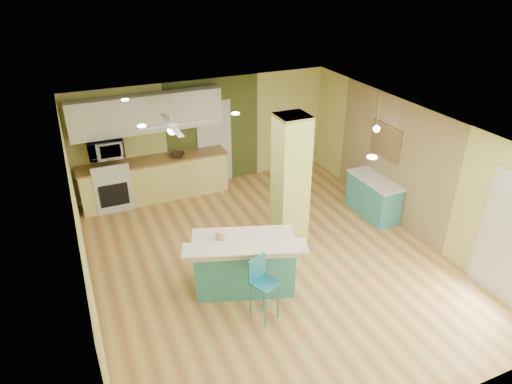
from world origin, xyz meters
TOP-DOWN VIEW (x-y plane):
  - floor at (0.00, 0.00)m, footprint 6.00×7.00m
  - ceiling at (0.00, 0.00)m, footprint 6.00×7.00m
  - wall_back at (0.00, 3.50)m, footprint 6.00×0.01m
  - wall_front at (0.00, -3.50)m, footprint 6.00×0.01m
  - wall_left at (-3.00, 0.00)m, footprint 0.01×7.00m
  - wall_right at (3.00, 0.00)m, footprint 0.01×7.00m
  - wood_panel at (2.99, 0.60)m, footprint 0.02×3.40m
  - olive_accent at (0.20, 3.49)m, footprint 2.20×0.02m
  - interior_door at (0.20, 3.46)m, footprint 0.82×0.05m
  - french_door at (2.97, -2.30)m, footprint 0.04×1.08m
  - column at (0.65, 0.50)m, footprint 0.55×0.55m
  - kitchen_run at (-1.30, 3.20)m, footprint 3.25×0.63m
  - stove at (-2.25, 3.19)m, footprint 0.76×0.66m
  - upper_cabinets at (-1.30, 3.32)m, footprint 3.20×0.34m
  - microwave at (-2.25, 3.20)m, footprint 0.70×0.48m
  - ceiling_fan at (-1.10, 2.00)m, footprint 1.41×1.41m
  - pendant_lamp at (2.65, 0.75)m, footprint 0.14×0.14m
  - wall_decor at (2.96, 0.80)m, footprint 0.03×0.90m
  - peninsula at (-0.66, -0.47)m, footprint 2.00×1.52m
  - bar_stool at (-0.71, -1.23)m, footprint 0.46×0.46m
  - side_counter at (2.70, 0.64)m, footprint 0.54×1.28m
  - fruit_bowl at (-0.78, 3.13)m, footprint 0.43×0.43m
  - canister at (-0.97, -0.25)m, footprint 0.16×0.16m

SIDE VIEW (x-z plane):
  - floor at x=0.00m, z-range -0.01..0.00m
  - side_counter at x=2.70m, z-range 0.00..0.83m
  - stove at x=-2.25m, z-range -0.08..1.00m
  - peninsula at x=-0.66m, z-range -0.04..0.97m
  - kitchen_run at x=-1.30m, z-range 0.00..0.94m
  - bar_stool at x=-0.71m, z-range 0.18..1.23m
  - canister at x=-0.97m, z-range 0.88..1.03m
  - fruit_bowl at x=-0.78m, z-range 0.94..1.02m
  - interior_door at x=0.20m, z-range 0.00..2.00m
  - french_door at x=2.97m, z-range 0.00..2.10m
  - wall_back at x=0.00m, z-range 0.00..2.50m
  - wall_front at x=0.00m, z-range 0.00..2.50m
  - wall_left at x=-3.00m, z-range 0.00..2.50m
  - wall_right at x=3.00m, z-range 0.00..2.50m
  - wood_panel at x=2.99m, z-range 0.00..2.50m
  - olive_accent at x=0.20m, z-range 0.00..2.50m
  - column at x=0.65m, z-range 0.00..2.50m
  - microwave at x=-2.25m, z-range 1.16..1.55m
  - wall_decor at x=2.96m, z-range 1.20..1.90m
  - pendant_lamp at x=2.65m, z-range 1.54..2.23m
  - upper_cabinets at x=-1.30m, z-range 1.55..2.35m
  - ceiling_fan at x=-1.10m, z-range 1.77..2.38m
  - ceiling at x=0.00m, z-range 2.50..2.51m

